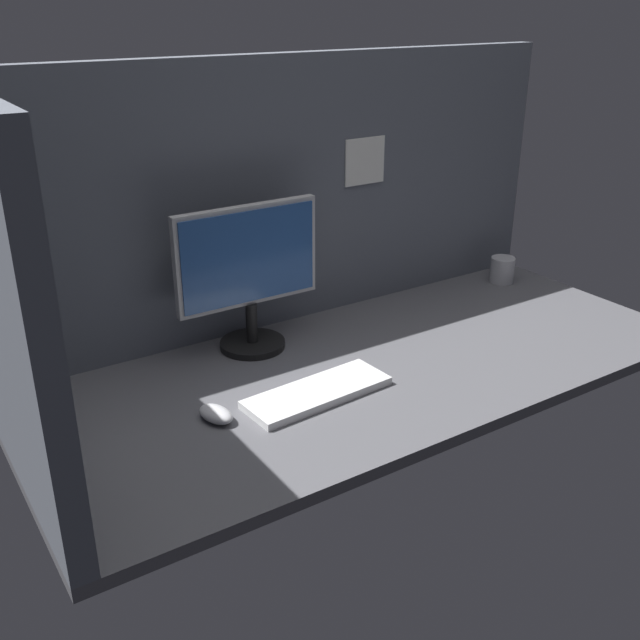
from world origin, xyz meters
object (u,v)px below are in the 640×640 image
at_px(keyboard, 317,393).
at_px(monitor, 249,271).
at_px(mug_steel, 502,270).
at_px(mouse, 216,414).

bearing_deg(keyboard, monitor, 86.23).
distance_m(monitor, keyboard, 0.40).
bearing_deg(mug_steel, keyboard, -161.67).
bearing_deg(mug_steel, mouse, -166.83).
relative_size(mouse, mug_steel, 1.11).
relative_size(monitor, mouse, 4.29).
xyz_separation_m(mouse, mug_steel, (1.21, 0.28, 0.03)).
xyz_separation_m(monitor, keyboard, (0.00, -0.34, -0.21)).
bearing_deg(mouse, mug_steel, -2.28).
bearing_deg(keyboard, mug_steel, 14.54).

